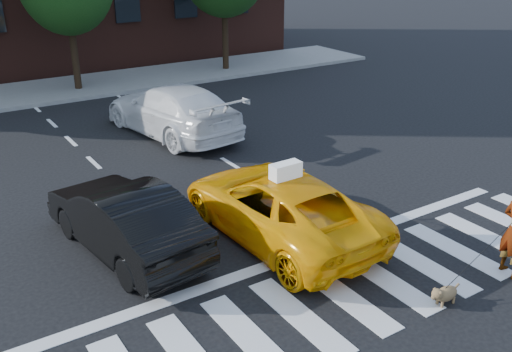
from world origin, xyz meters
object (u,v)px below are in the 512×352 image
(black_sedan, at_px, (125,218))
(dog, at_px, (444,294))
(white_suv, at_px, (172,110))
(taxi, at_px, (279,205))

(black_sedan, bearing_deg, dog, 121.85)
(white_suv, xyz_separation_m, dog, (-0.12, -11.02, -0.59))
(white_suv, height_order, dog, white_suv)
(black_sedan, height_order, white_suv, white_suv)
(white_suv, relative_size, dog, 8.47)
(taxi, height_order, white_suv, white_suv)
(white_suv, bearing_deg, dog, 81.84)
(black_sedan, height_order, dog, black_sedan)
(black_sedan, distance_m, white_suv, 7.43)
(taxi, bearing_deg, black_sedan, -23.35)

